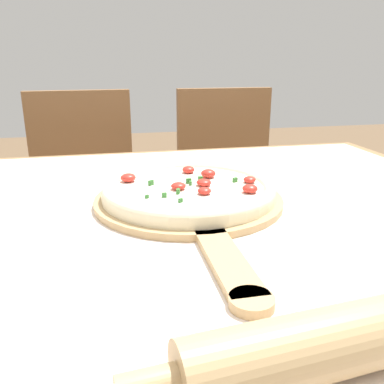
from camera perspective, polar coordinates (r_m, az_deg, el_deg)
dining_table at (r=0.74m, az=1.79°, el=-10.75°), size 1.19×1.04×0.74m
towel_cloth at (r=0.69m, az=1.88°, el=-3.15°), size 1.11×0.96×0.00m
pizza_peel at (r=0.72m, az=-0.12°, el=-1.64°), size 0.34×0.53×0.01m
pizza at (r=0.73m, az=-0.46°, el=0.36°), size 0.31×0.31×0.04m
rolling_pin at (r=0.39m, az=22.13°, el=-18.24°), size 0.40×0.09×0.06m
chair_left at (r=1.57m, az=-14.76°, el=-0.30°), size 0.42×0.42×0.88m
chair_right at (r=1.63m, az=5.13°, el=0.98°), size 0.40×0.40×0.88m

